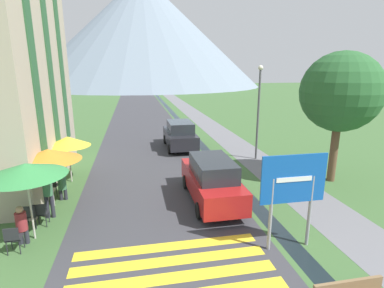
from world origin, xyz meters
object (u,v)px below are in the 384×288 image
(cafe_umbrella_rear_yellow, at_px, (68,141))
(person_seated_far, at_px, (21,223))
(cafe_chair_far_left, at_px, (52,185))
(cafe_umbrella_front_green, at_px, (25,170))
(person_standing_terrace, at_px, (48,193))
(cafe_chair_near_left, at_px, (30,214))
(cafe_chair_nearest, at_px, (13,237))
(cafe_chair_near_right, at_px, (41,212))
(person_seated_near, at_px, (62,184))
(road_sign, at_px, (293,187))
(parked_car_far, at_px, (180,135))
(cafe_umbrella_middle_orange, at_px, (48,155))
(tree_by_path, at_px, (341,92))
(streetlamp, at_px, (259,105))
(parked_car_near, at_px, (212,180))

(cafe_umbrella_rear_yellow, distance_m, person_seated_far, 5.36)
(cafe_chair_far_left, xyz_separation_m, person_seated_far, (-0.00, -3.56, 0.17))
(cafe_umbrella_front_green, distance_m, person_standing_terrace, 1.93)
(cafe_chair_near_left, bearing_deg, cafe_chair_nearest, -87.20)
(cafe_chair_near_right, bearing_deg, person_seated_near, 106.65)
(road_sign, xyz_separation_m, cafe_chair_near_left, (-7.91, 2.64, -1.42))
(parked_car_far, distance_m, cafe_umbrella_front_green, 11.88)
(cafe_chair_far_left, bearing_deg, person_seated_near, -44.25)
(cafe_umbrella_middle_orange, xyz_separation_m, person_seated_near, (0.24, 0.54, -1.38))
(cafe_umbrella_middle_orange, xyz_separation_m, person_seated_far, (-0.26, -2.58, -1.39))
(cafe_chair_nearest, relative_size, person_seated_far, 0.68)
(parked_car_far, distance_m, tree_by_path, 10.11)
(person_seated_near, distance_m, streetlamp, 10.98)
(cafe_chair_far_left, bearing_deg, parked_car_far, 43.03)
(road_sign, distance_m, person_seated_far, 8.14)
(cafe_umbrella_rear_yellow, distance_m, person_seated_near, 2.43)
(cafe_chair_near_right, xyz_separation_m, cafe_umbrella_front_green, (-0.01, -0.76, 1.78))
(person_standing_terrace, height_order, streetlamp, streetlamp)
(streetlamp, distance_m, tree_by_path, 4.65)
(cafe_chair_far_left, distance_m, tree_by_path, 13.14)
(person_standing_terrace, relative_size, tree_by_path, 0.27)
(streetlamp, bearing_deg, parked_car_near, -128.51)
(cafe_umbrella_middle_orange, bearing_deg, tree_by_path, 1.77)
(cafe_umbrella_front_green, xyz_separation_m, cafe_umbrella_middle_orange, (0.03, 2.34, -0.21))
(parked_car_far, relative_size, streetlamp, 0.81)
(cafe_umbrella_middle_orange, bearing_deg, cafe_chair_far_left, 105.03)
(parked_car_near, distance_m, cafe_umbrella_middle_orange, 6.30)
(person_seated_far, relative_size, person_standing_terrace, 0.76)
(cafe_chair_far_left, distance_m, person_seated_far, 3.56)
(cafe_chair_nearest, distance_m, person_seated_near, 3.66)
(person_seated_far, xyz_separation_m, streetlamp, (10.48, 6.97, 2.49))
(cafe_umbrella_middle_orange, bearing_deg, cafe_chair_near_left, -101.02)
(road_sign, bearing_deg, tree_by_path, 44.65)
(person_seated_near, bearing_deg, person_standing_terrace, -94.80)
(road_sign, xyz_separation_m, streetlamp, (2.62, 8.71, 1.24))
(cafe_umbrella_front_green, xyz_separation_m, cafe_umbrella_rear_yellow, (0.21, 4.95, -0.33))
(parked_car_far, bearing_deg, streetlamp, -39.29)
(cafe_chair_nearest, xyz_separation_m, person_standing_terrace, (0.46, 2.11, 0.44))
(tree_by_path, bearing_deg, person_seated_near, 179.25)
(cafe_umbrella_rear_yellow, bearing_deg, parked_car_near, -29.12)
(cafe_chair_far_left, bearing_deg, tree_by_path, -5.92)
(parked_car_far, relative_size, cafe_umbrella_front_green, 1.75)
(cafe_umbrella_rear_yellow, relative_size, tree_by_path, 0.37)
(road_sign, distance_m, cafe_umbrella_middle_orange, 8.73)
(cafe_umbrella_front_green, distance_m, cafe_umbrella_rear_yellow, 4.96)
(road_sign, bearing_deg, person_standing_terrace, 155.85)
(person_seated_far, bearing_deg, cafe_chair_near_left, 93.84)
(parked_car_far, height_order, cafe_chair_nearest, parked_car_far)
(cafe_umbrella_middle_orange, relative_size, person_standing_terrace, 1.45)
(cafe_chair_near_left, xyz_separation_m, cafe_chair_far_left, (0.06, 2.64, 0.00))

